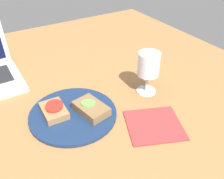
% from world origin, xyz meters
% --- Properties ---
extents(wooden_table, '(1.40, 1.40, 0.03)m').
position_xyz_m(wooden_table, '(0.00, 0.00, 0.01)').
color(wooden_table, '#9E6B3D').
rests_on(wooden_table, ground).
extents(plate, '(0.25, 0.25, 0.01)m').
position_xyz_m(plate, '(-0.04, -0.05, 0.04)').
color(plate, navy).
rests_on(plate, wooden_table).
extents(sandwich_with_cucumber, '(0.08, 0.11, 0.03)m').
position_xyz_m(sandwich_with_cucumber, '(0.01, -0.07, 0.05)').
color(sandwich_with_cucumber, brown).
rests_on(sandwich_with_cucumber, plate).
extents(sandwich_with_tomato, '(0.07, 0.09, 0.03)m').
position_xyz_m(sandwich_with_tomato, '(-0.09, -0.03, 0.05)').
color(sandwich_with_tomato, '#937047').
rests_on(sandwich_with_tomato, plate).
extents(wine_glass, '(0.07, 0.07, 0.14)m').
position_xyz_m(wine_glass, '(0.22, -0.06, 0.13)').
color(wine_glass, white).
rests_on(wine_glass, wooden_table).
extents(napkin, '(0.19, 0.19, 0.00)m').
position_xyz_m(napkin, '(0.13, -0.21, 0.03)').
color(napkin, '#B23333').
rests_on(napkin, wooden_table).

